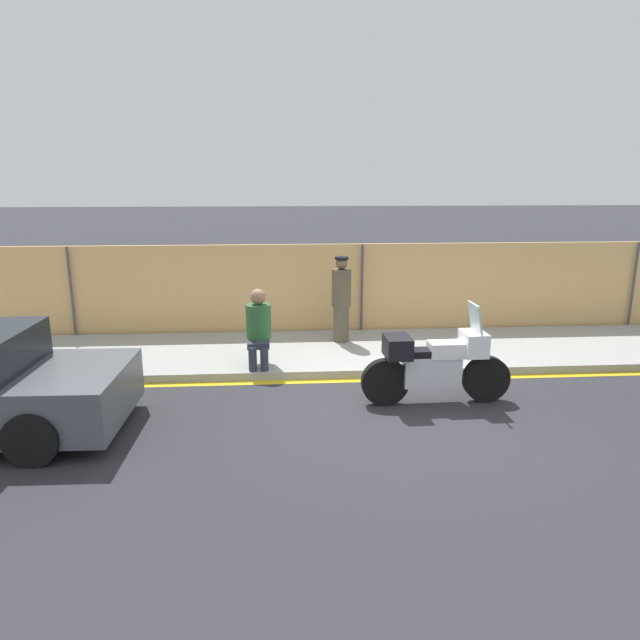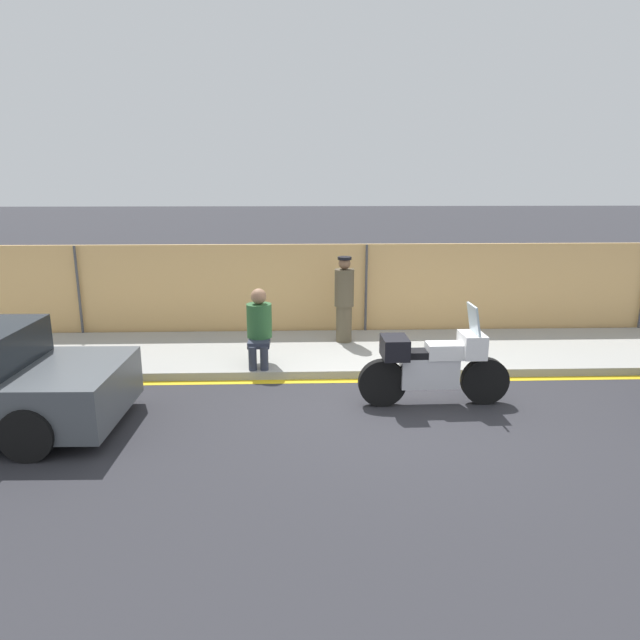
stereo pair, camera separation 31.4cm
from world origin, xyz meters
name	(u,v)px [view 1 (the left image)]	position (x,y,z in m)	size (l,w,h in m)	color
ground_plane	(397,405)	(0.00, 0.00, 0.00)	(120.00, 120.00, 0.00)	#2D2D33
sidewalk	(371,351)	(0.00, 2.44, 0.07)	(43.06, 2.59, 0.14)	#9E9E99
curb_paint_stripe	(384,380)	(0.00, 1.05, 0.00)	(43.06, 0.18, 0.01)	gold
storefront_fence	(361,290)	(0.00, 3.82, 0.96)	(40.91, 0.17, 1.91)	#E5B26B
motorcycle	(435,364)	(0.56, 0.04, 0.60)	(2.20, 0.52, 1.48)	black
officer_standing	(341,299)	(-0.51, 2.91, 0.98)	(0.37, 0.37, 1.64)	brown
person_seated_on_curb	(258,324)	(-2.04, 1.60, 0.84)	(0.42, 0.68, 1.29)	#2D3342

